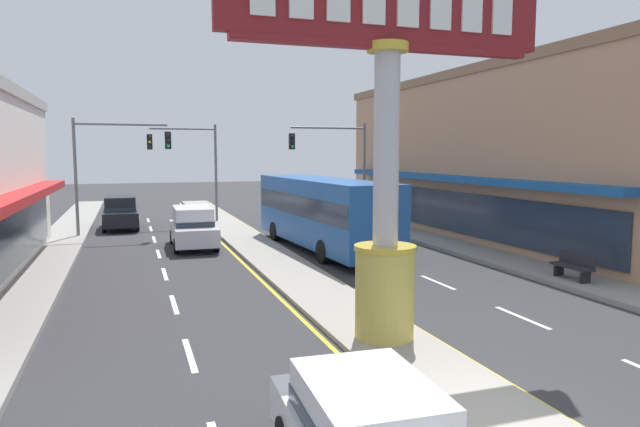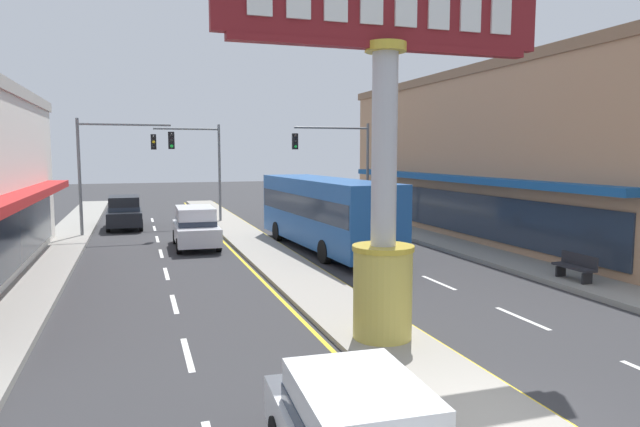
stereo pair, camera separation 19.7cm
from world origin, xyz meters
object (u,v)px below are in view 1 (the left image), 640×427
Objects in this scene: storefront_right at (524,156)px; street_bench at (574,266)px; suv_mid_left_lane at (193,227)px; traffic_light_left_side at (112,156)px; traffic_light_right_side at (337,156)px; bus_near_left_lane at (322,209)px; district_sign at (386,158)px; traffic_light_median_far at (191,157)px; suv_near_right_lane at (120,212)px.

street_bench is (-5.49, -9.57, -3.64)m from storefront_right.
suv_mid_left_lane is 2.89× the size of street_bench.
traffic_light_right_side is at bearing 1.71° from traffic_light_left_side.
storefront_right is at bearing 2.03° from bus_near_left_lane.
storefront_right reaches higher than suv_mid_left_lane.
bus_near_left_lane is at bearing 122.39° from street_bench.
district_sign is at bearing -107.52° from traffic_light_right_side.
traffic_light_median_far is 1.34× the size of suv_mid_left_lane.
suv_mid_left_lane is (3.59, -4.59, -3.26)m from traffic_light_left_side.
traffic_light_right_side is (6.33, 20.06, -0.06)m from district_sign.
traffic_light_left_side and traffic_light_median_far have the same top height.
traffic_light_median_far reaches higher than street_bench.
traffic_light_right_side is at bearing 72.48° from district_sign.
traffic_light_median_far is at bearing 111.20° from bus_near_left_lane.
bus_near_left_lane is (-3.59, -7.59, -2.38)m from traffic_light_right_side.
storefront_right reaches higher than suv_near_right_lane.
traffic_light_left_side is 6.68m from suv_mid_left_lane.
suv_near_right_lane is at bearing 152.79° from storefront_right.
traffic_light_median_far is 5.42m from suv_near_right_lane.
district_sign is 21.04m from traffic_light_right_side.
traffic_light_right_side is at bearing 64.70° from bus_near_left_lane.
district_sign is 20.68m from traffic_light_left_side.
street_bench is at bearing 21.10° from district_sign.
storefront_right is at bearing -7.51° from suv_mid_left_lane.
traffic_light_right_side is 3.87× the size of street_bench.
storefront_right is at bearing 60.19° from street_bench.
bus_near_left_lane is (4.54, -11.70, -2.33)m from traffic_light_median_far.
traffic_light_right_side reaches higher than suv_mid_left_lane.
district_sign is 1.81× the size of suv_near_right_lane.
district_sign is 0.32× the size of storefront_right.
district_sign is 5.22× the size of street_bench.
district_sign reaches higher than traffic_light_left_side.
traffic_light_median_far is 23.56m from street_bench.
traffic_light_median_far is (-15.84, 11.30, -0.10)m from storefront_right.
suv_mid_left_lane reaches higher than street_bench.
suv_mid_left_lane is 16.34m from street_bench.
storefront_right is 19.46m from traffic_light_median_far.
bus_near_left_lane is at bearing 77.59° from district_sign.
street_bench is at bearing -57.61° from bus_near_left_lane.
storefront_right is at bearing -18.47° from traffic_light_left_side.
storefront_right is 2.33× the size of bus_near_left_lane.
district_sign is 1.35× the size of traffic_light_median_far.
traffic_light_left_side is 1.00× the size of traffic_light_right_side.
district_sign is at bearing -137.49° from storefront_right.
bus_near_left_lane reaches higher than suv_mid_left_lane.
storefront_right is 21.49m from traffic_light_left_side.
storefront_right is 17.26m from suv_mid_left_lane.
suv_near_right_lane is at bearing 165.74° from traffic_light_right_side.
traffic_light_left_side is 1.00× the size of traffic_light_median_far.
traffic_light_median_far is at bearing 116.39° from street_bench.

